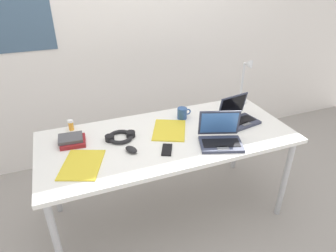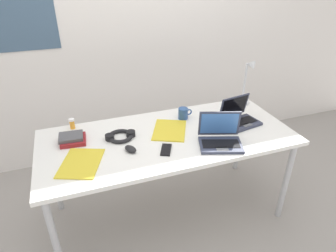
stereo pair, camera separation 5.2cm
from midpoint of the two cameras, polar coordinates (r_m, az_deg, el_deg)
name	(u,v)px [view 1 (the left image)]	position (r m, az deg, el deg)	size (l,w,h in m)	color
ground_plane	(168,211)	(2.58, -0.60, -16.10)	(12.00, 12.00, 0.00)	gray
wall_back	(125,27)	(2.92, -8.79, 18.36)	(6.00, 0.13, 2.60)	silver
desk	(168,142)	(2.15, -0.70, -3.19)	(1.80, 0.80, 0.74)	white
desk_lamp	(245,82)	(2.60, 13.96, 8.15)	(0.12, 0.18, 0.40)	silver
laptop_center	(238,117)	(2.34, 12.72, 1.74)	(0.30, 0.26, 0.20)	#33384C
laptop_front_left	(220,137)	(2.04, 9.32, -2.19)	(0.34, 0.30, 0.21)	#33384C
computer_mouse	(131,150)	(1.96, -7.84, -4.51)	(0.06, 0.10, 0.03)	black
cell_phone	(167,150)	(1.96, -0.99, -4.59)	(0.06, 0.14, 0.01)	black
headphones	(120,137)	(2.11, -9.85, -2.05)	(0.21, 0.18, 0.04)	black
pill_bottle	(71,125)	(2.30, -18.80, 0.19)	(0.04, 0.04, 0.08)	gold
book_stack	(72,140)	(2.14, -18.67, -2.62)	(0.19, 0.17, 0.05)	maroon
paper_folder_near_mouse	(169,130)	(2.18, -0.43, -0.79)	(0.23, 0.31, 0.01)	gold
paper_folder_back_right	(82,164)	(1.91, -16.97, -7.09)	(0.23, 0.31, 0.01)	gold
coffee_mug	(182,113)	(2.34, 2.14, 2.47)	(0.11, 0.08, 0.09)	#2D518C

